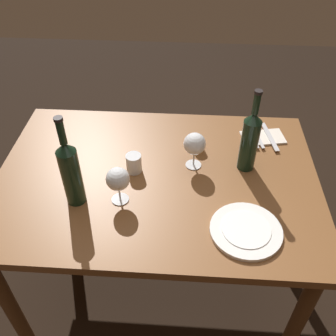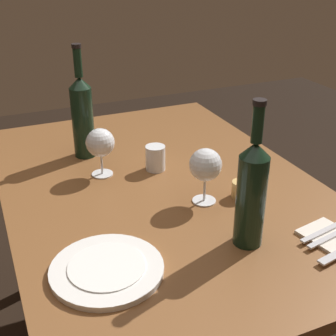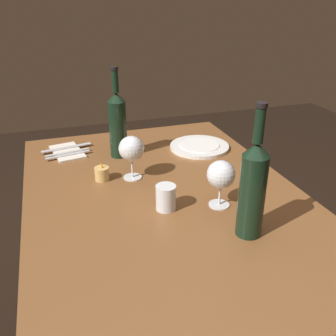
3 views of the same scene
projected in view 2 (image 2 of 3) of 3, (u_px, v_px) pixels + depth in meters
dining_table at (160, 209)px, 1.42m from camera, size 1.30×0.90×0.74m
wine_glass_left at (205, 166)px, 1.24m from camera, size 0.09×0.09×0.16m
wine_glass_right at (100, 144)px, 1.39m from camera, size 0.09×0.09×0.15m
wine_bottle at (82, 115)px, 1.50m from camera, size 0.07×0.07×0.37m
wine_bottle_second at (252, 192)px, 1.05m from camera, size 0.07×0.07×0.36m
water_tumbler at (155, 159)px, 1.45m from camera, size 0.06×0.06×0.08m
votive_candle at (241, 190)px, 1.30m from camera, size 0.05×0.05×0.07m
dinner_plate at (107, 269)px, 1.01m from camera, size 0.25×0.25×0.02m
fork_inner at (334, 235)px, 1.12m from camera, size 0.05×0.18×0.00m
fork_outer at (327, 230)px, 1.14m from camera, size 0.05×0.18×0.00m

